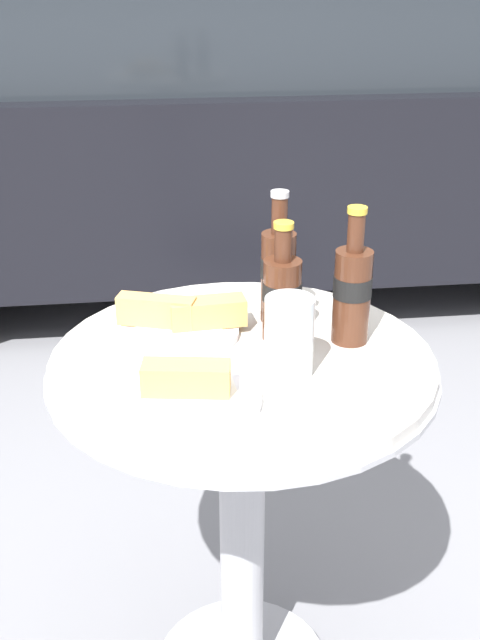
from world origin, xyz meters
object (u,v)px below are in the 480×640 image
(cola_bottle_left, at_px, (282,294))
(lunch_plate_near, at_px, (187,393))
(drinking_glass, at_px, (289,340))
(bistro_table, at_px, (242,449))
(cola_bottle_right, at_px, (352,290))
(lunch_plate_far, at_px, (182,322))
(cola_bottle_center, at_px, (278,271))
(parked_car, at_px, (248,117))

(cola_bottle_left, distance_m, lunch_plate_near, 0.27)
(drinking_glass, bearing_deg, lunch_plate_near, -157.33)
(bistro_table, bearing_deg, drinking_glass, -46.43)
(cola_bottle_right, xyz_separation_m, lunch_plate_far, (-0.28, 0.06, -0.07))
(cola_bottle_center, distance_m, parked_car, 2.22)
(cola_bottle_left, distance_m, cola_bottle_center, 0.08)
(bistro_table, relative_size, lunch_plate_far, 3.19)
(cola_bottle_center, distance_m, lunch_plate_far, 0.19)
(cola_bottle_left, xyz_separation_m, lunch_plate_near, (-0.17, -0.19, -0.07))
(bistro_table, relative_size, cola_bottle_left, 3.46)
(bistro_table, distance_m, cola_bottle_left, 0.28)
(drinking_glass, height_order, parked_car, parked_car)
(bistro_table, height_order, lunch_plate_far, lunch_plate_far)
(bistro_table, height_order, cola_bottle_center, cola_bottle_center)
(cola_bottle_center, distance_m, drinking_glass, 0.20)
(cola_bottle_left, height_order, cola_bottle_center, cola_bottle_center)
(cola_bottle_right, bearing_deg, parked_car, 86.78)
(drinking_glass, height_order, lunch_plate_near, drinking_glass)
(bistro_table, relative_size, lunch_plate_near, 3.25)
(cola_bottle_center, height_order, lunch_plate_far, cola_bottle_center)
(cola_bottle_center, xyz_separation_m, lunch_plate_far, (-0.17, -0.04, -0.07))
(cola_bottle_center, bearing_deg, parked_car, 83.85)
(bistro_table, bearing_deg, lunch_plate_near, -126.27)
(cola_bottle_left, xyz_separation_m, cola_bottle_right, (0.11, -0.02, 0.01))
(cola_bottle_right, xyz_separation_m, cola_bottle_center, (-0.11, 0.10, 0.00))
(cola_bottle_center, bearing_deg, lunch_plate_near, -123.81)
(drinking_glass, bearing_deg, bistro_table, 133.57)
(cola_bottle_right, xyz_separation_m, lunch_plate_near, (-0.29, -0.17, -0.08))
(bistro_table, height_order, lunch_plate_near, lunch_plate_near)
(lunch_plate_near, bearing_deg, lunch_plate_far, 88.56)
(cola_bottle_right, distance_m, lunch_plate_near, 0.34)
(cola_bottle_left, height_order, drinking_glass, cola_bottle_left)
(bistro_table, relative_size, parked_car, 0.16)
(drinking_glass, distance_m, lunch_plate_near, 0.18)
(cola_bottle_left, xyz_separation_m, cola_bottle_center, (0.01, 0.07, 0.01))
(lunch_plate_far, bearing_deg, cola_bottle_right, -12.02)
(cola_bottle_right, distance_m, lunch_plate_far, 0.30)
(cola_bottle_left, height_order, parked_car, parked_car)
(cola_bottle_center, relative_size, lunch_plate_near, 1.08)
(cola_bottle_right, height_order, lunch_plate_far, cola_bottle_right)
(lunch_plate_near, bearing_deg, bistro_table, 53.73)
(cola_bottle_right, distance_m, drinking_glass, 0.16)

